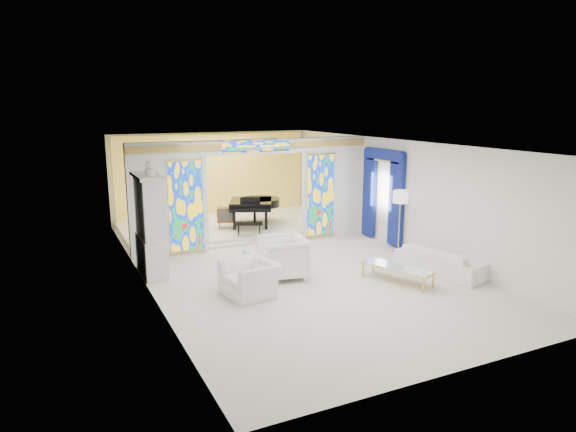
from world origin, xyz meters
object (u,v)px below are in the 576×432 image
coffee_table (397,268)px  grand_piano (255,204)px  armchair_left (250,279)px  tv_console (226,215)px  sofa (441,261)px  china_cabinet (150,226)px  armchair_right (283,257)px

coffee_table → grand_piano: bearing=99.6°
armchair_left → tv_console: size_ratio=1.70×
armchair_left → sofa: size_ratio=0.52×
china_cabinet → sofa: bearing=-25.3°
sofa → tv_console: 6.75m
tv_console → armchair_left: bearing=-83.9°
armchair_right → sofa: 3.75m
china_cabinet → coffee_table: 5.76m
armchair_right → sofa: armchair_right is taller
china_cabinet → sofa: size_ratio=1.27×
armchair_right → coffee_table: 2.61m
china_cabinet → armchair_left: bearing=-55.3°
armchair_right → sofa: (3.49, -1.36, -0.17)m
sofa → tv_console: bearing=15.2°
armchair_left → grand_piano: size_ratio=0.44×
china_cabinet → armchair_left: 2.89m
armchair_left → coffee_table: (3.29, -0.69, -0.02)m
armchair_left → grand_piano: bearing=148.3°
coffee_table → tv_console: size_ratio=2.64×
tv_console → sofa: bearing=-40.8°
tv_console → grand_piano: bearing=25.3°
sofa → grand_piano: bearing=7.0°
china_cabinet → armchair_right: china_cabinet is taller
china_cabinet → tv_console: size_ratio=4.15×
sofa → grand_piano: (-2.32, 5.97, 0.53)m
armchair_right → grand_piano: bearing=175.9°
grand_piano → tv_console: size_ratio=3.87×
armchair_left → tv_console: 5.40m
armchair_right → sofa: bearing=78.9°
armchair_right → coffee_table: (2.18, -1.41, -0.14)m
china_cabinet → armchair_right: (2.68, -1.55, -0.69)m
tv_console → coffee_table: bearing=-51.5°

